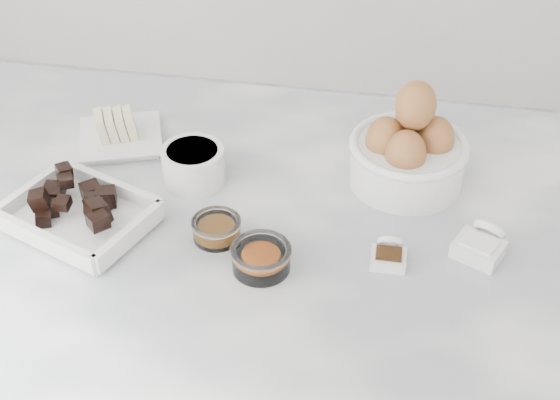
# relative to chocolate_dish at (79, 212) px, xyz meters

# --- Properties ---
(marble_slab) EXTENTS (1.20, 0.80, 0.04)m
(marble_slab) POSITION_rel_chocolate_dish_xyz_m (0.26, 0.02, -0.04)
(marble_slab) COLOR white
(marble_slab) RESTS_ON cabinet
(chocolate_dish) EXTENTS (0.24, 0.21, 0.05)m
(chocolate_dish) POSITION_rel_chocolate_dish_xyz_m (0.00, 0.00, 0.00)
(chocolate_dish) COLOR white
(chocolate_dish) RESTS_ON marble_slab
(butter_plate) EXTENTS (0.17, 0.17, 0.05)m
(butter_plate) POSITION_rel_chocolate_dish_xyz_m (-0.01, 0.21, -0.00)
(butter_plate) COLOR white
(butter_plate) RESTS_ON marble_slab
(sugar_ramekin) EXTENTS (0.10, 0.10, 0.06)m
(sugar_ramekin) POSITION_rel_chocolate_dish_xyz_m (0.13, 0.13, 0.01)
(sugar_ramekin) COLOR white
(sugar_ramekin) RESTS_ON marble_slab
(egg_bowl) EXTENTS (0.18, 0.18, 0.17)m
(egg_bowl) POSITION_rel_chocolate_dish_xyz_m (0.45, 0.18, 0.03)
(egg_bowl) COLOR white
(egg_bowl) RESTS_ON marble_slab
(honey_bowl) EXTENTS (0.07, 0.07, 0.03)m
(honey_bowl) POSITION_rel_chocolate_dish_xyz_m (0.20, 0.01, -0.01)
(honey_bowl) COLOR white
(honey_bowl) RESTS_ON marble_slab
(zest_bowl) EXTENTS (0.08, 0.08, 0.04)m
(zest_bowl) POSITION_rel_chocolate_dish_xyz_m (0.27, -0.04, -0.00)
(zest_bowl) COLOR white
(zest_bowl) RESTS_ON marble_slab
(vanilla_spoon) EXTENTS (0.05, 0.06, 0.04)m
(vanilla_spoon) POSITION_rel_chocolate_dish_xyz_m (0.44, -0.00, -0.01)
(vanilla_spoon) COLOR white
(vanilla_spoon) RESTS_ON marble_slab
(salt_spoon) EXTENTS (0.08, 0.09, 0.05)m
(salt_spoon) POSITION_rel_chocolate_dish_xyz_m (0.56, 0.04, -0.01)
(salt_spoon) COLOR white
(salt_spoon) RESTS_ON marble_slab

